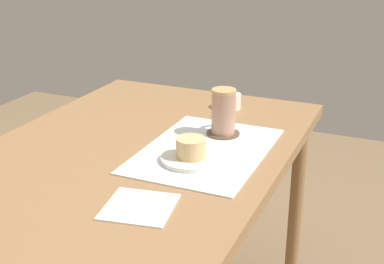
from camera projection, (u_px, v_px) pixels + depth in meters
dining_table at (134, 174)px, 1.50m from camera, size 1.21×0.82×0.71m
placemat at (205, 150)px, 1.47m from camera, size 0.47×0.32×0.00m
pastry_plate at (191, 159)px, 1.40m from camera, size 0.16×0.16×0.01m
pastry at (191, 148)px, 1.39m from camera, size 0.08×0.08×0.05m
coffee_coaster at (223, 133)px, 1.58m from camera, size 0.10×0.10×0.00m
coffee_mug at (224, 111)px, 1.55m from camera, size 0.10×0.07×0.13m
paper_napkin at (139, 207)px, 1.18m from camera, size 0.17×0.17×0.00m
sugar_bowl at (231, 101)px, 1.80m from camera, size 0.07×0.07×0.05m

